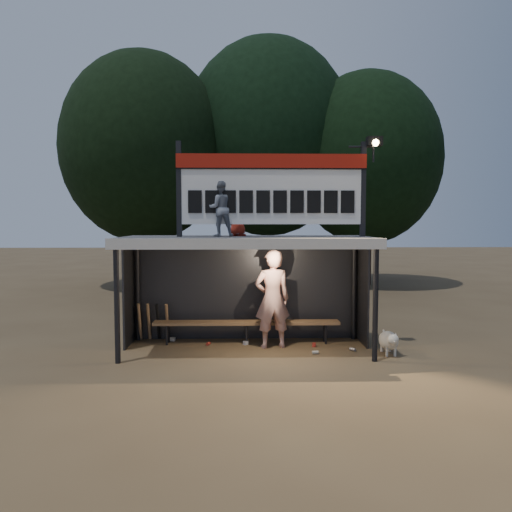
{
  "coord_description": "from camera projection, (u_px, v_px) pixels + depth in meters",
  "views": [
    {
      "loc": [
        -0.07,
        -10.06,
        2.63
      ],
      "look_at": [
        0.2,
        0.4,
        1.9
      ],
      "focal_mm": 35.0,
      "sensor_mm": 36.0,
      "label": 1
    }
  ],
  "objects": [
    {
      "name": "litter",
      "position": [
        265.0,
        345.0,
        10.45
      ],
      "size": [
        3.9,
        1.25,
        0.08
      ],
      "color": "#A6261C",
      "rests_on": "ground"
    },
    {
      "name": "dugout_shelter",
      "position": [
        247.0,
        259.0,
        10.33
      ],
      "size": [
        5.1,
        2.08,
        2.32
      ],
      "color": "#424245",
      "rests_on": "ground"
    },
    {
      "name": "bats",
      "position": [
        153.0,
        322.0,
        10.95
      ],
      "size": [
        0.68,
        0.35,
        0.84
      ],
      "color": "#A0744A",
      "rests_on": "ground"
    },
    {
      "name": "tree_mid",
      "position": [
        268.0,
        138.0,
        21.28
      ],
      "size": [
        7.22,
        7.22,
        10.36
      ],
      "color": "black",
      "rests_on": "ground"
    },
    {
      "name": "dog",
      "position": [
        389.0,
        340.0,
        9.84
      ],
      "size": [
        0.36,
        0.81,
        0.49
      ],
      "color": "beige",
      "rests_on": "ground"
    },
    {
      "name": "player",
      "position": [
        272.0,
        299.0,
        10.33
      ],
      "size": [
        0.82,
        0.61,
        2.04
      ],
      "primitive_type": "imported",
      "rotation": [
        0.0,
        0.0,
        3.31
      ],
      "color": "white",
      "rests_on": "ground"
    },
    {
      "name": "ground",
      "position": [
        247.0,
        350.0,
        10.21
      ],
      "size": [
        80.0,
        80.0,
        0.0
      ],
      "primitive_type": "plane",
      "color": "#503E28",
      "rests_on": "ground"
    },
    {
      "name": "tree_right",
      "position": [
        367.0,
        159.0,
        20.45
      ],
      "size": [
        6.08,
        6.08,
        8.72
      ],
      "color": "black",
      "rests_on": "ground"
    },
    {
      "name": "tree_left",
      "position": [
        144.0,
        148.0,
        19.7
      ],
      "size": [
        6.46,
        6.46,
        9.27
      ],
      "color": "black",
      "rests_on": "ground"
    },
    {
      "name": "scoreboard_assembly",
      "position": [
        274.0,
        187.0,
        9.99
      ],
      "size": [
        4.1,
        0.27,
        1.99
      ],
      "color": "black",
      "rests_on": "dugout_shelter"
    },
    {
      "name": "child_b",
      "position": [
        238.0,
        214.0,
        10.49
      ],
      "size": [
        0.54,
        0.52,
        0.93
      ],
      "primitive_type": "imported",
      "rotation": [
        0.0,
        0.0,
        2.46
      ],
      "color": "#AA2A1A",
      "rests_on": "dugout_shelter"
    },
    {
      "name": "child_a",
      "position": [
        220.0,
        209.0,
        10.02
      ],
      "size": [
        0.61,
        0.51,
        1.12
      ],
      "primitive_type": "imported",
      "rotation": [
        0.0,
        0.0,
        3.31
      ],
      "color": "slate",
      "rests_on": "dugout_shelter"
    },
    {
      "name": "bench",
      "position": [
        247.0,
        323.0,
        10.73
      ],
      "size": [
        4.0,
        0.35,
        0.48
      ],
      "color": "olive",
      "rests_on": "ground"
    }
  ]
}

